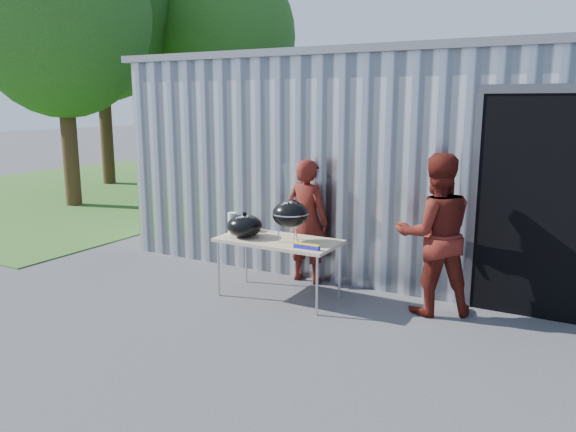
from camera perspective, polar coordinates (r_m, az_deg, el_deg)
The scene contains 14 objects.
ground at distance 6.42m, azimuth -4.26°, elevation -10.56°, with size 80.00×80.00×0.00m, color #3F3F42.
building at distance 9.87m, azimuth 15.15°, elevation 6.06°, with size 8.20×6.20×3.10m.
grass_patch at distance 16.64m, azimuth -18.97°, elevation 2.60°, with size 10.00×12.00×0.02m, color #2D591E.
tree_left at distance 14.16m, azimuth -22.18°, elevation 18.53°, with size 4.02×4.02×6.66m.
tree_mid at distance 17.73m, azimuth -18.73°, elevation 19.83°, with size 4.77×4.77×7.90m.
tree_far at distance 17.15m, azimuth -6.18°, elevation 17.64°, with size 3.95×3.95×6.54m.
folding_table at distance 6.92m, azimuth -0.98°, elevation -2.70°, with size 1.50×0.75×0.75m.
kettle_grill at distance 6.71m, azimuth 0.23°, elevation 0.86°, with size 0.44×0.44×0.94m.
grill_lid at distance 7.02m, azimuth -4.42°, elevation -1.00°, with size 0.44×0.44×0.32m.
paper_towels at distance 7.18m, azimuth -5.65°, elevation -0.76°, with size 0.12×0.12×0.28m, color white.
white_tub at distance 7.38m, azimuth -3.76°, elevation -1.11°, with size 0.20×0.15×0.10m, color white.
foil_box at distance 6.45m, azimuth 1.91°, elevation -3.11°, with size 0.32×0.05×0.06m.
person_cook at distance 7.53m, azimuth 1.94°, elevation -0.52°, with size 0.61×0.40×1.68m, color #591811.
person_bystander at distance 6.60m, azimuth 14.71°, elevation -1.84°, with size 0.90×0.70×1.86m, color #591811.
Camera 1 is at (3.30, -4.95, 2.41)m, focal length 35.00 mm.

